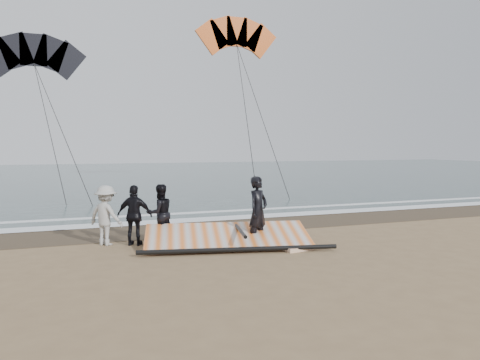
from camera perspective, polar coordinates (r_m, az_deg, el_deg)
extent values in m
plane|color=#8C704C|center=(11.12, 5.15, -9.33)|extent=(120.00, 120.00, 0.00)
cube|color=#233838|center=(43.06, -14.39, 0.63)|extent=(120.00, 54.00, 0.02)
cube|color=#4C3D2B|center=(15.21, -2.30, -5.62)|extent=(120.00, 2.80, 0.01)
cube|color=white|center=(16.53, -3.84, -4.76)|extent=(120.00, 0.90, 0.01)
cube|color=white|center=(18.14, -5.41, -3.97)|extent=(120.00, 0.45, 0.01)
imported|color=black|center=(12.25, 2.22, -3.77)|extent=(0.79, 0.72, 1.80)
cube|color=white|center=(12.70, 4.07, -7.39)|extent=(1.11, 2.63, 0.10)
cube|color=white|center=(13.22, -5.47, -6.93)|extent=(0.84, 2.48, 0.10)
imported|color=black|center=(12.82, -9.74, -4.00)|extent=(0.88, 0.76, 1.57)
imported|color=black|center=(12.51, -12.72, -4.22)|extent=(1.00, 0.75, 1.58)
imported|color=#B4B4AF|center=(12.73, -16.04, -4.17)|extent=(1.12, 1.13, 1.57)
cube|color=black|center=(12.58, -3.22, -7.47)|extent=(2.95, 1.29, 0.11)
cube|color=orange|center=(12.04, -1.45, -6.81)|extent=(4.45, 2.49, 0.44)
cylinder|color=black|center=(11.36, -0.13, -8.46)|extent=(4.77, 1.16, 0.11)
cylinder|color=black|center=(12.11, -0.10, -6.02)|extent=(0.54, 2.07, 0.09)
cylinder|color=#262626|center=(27.07, 0.61, 8.97)|extent=(0.04, 0.04, 15.36)
cylinder|color=#262626|center=(27.79, 2.25, 8.84)|extent=(0.04, 0.04, 14.50)
cylinder|color=#262626|center=(27.00, -22.45, 6.70)|extent=(0.04, 0.04, 13.55)
cylinder|color=#262626|center=(26.66, -21.35, 6.76)|extent=(0.04, 0.04, 14.24)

